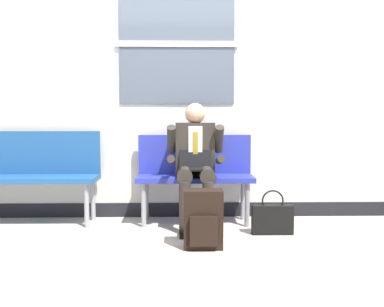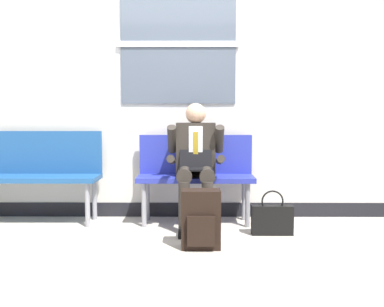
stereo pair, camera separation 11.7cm
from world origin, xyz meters
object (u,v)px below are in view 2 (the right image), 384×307
object	(u,v)px
bench_with_person	(196,171)
backpack	(201,220)
handbag	(272,219)
bench_empty	(37,169)
person_seated	(196,161)

from	to	relation	value
bench_with_person	backpack	world-z (taller)	bench_with_person
backpack	handbag	size ratio (longest dim) A/B	1.18
bench_empty	backpack	xyz separation A→B (m)	(1.73, -0.91, -0.32)
person_seated	handbag	bearing A→B (deg)	-22.52
bench_with_person	bench_empty	xyz separation A→B (m)	(-1.68, 0.00, 0.02)
bench_empty	handbag	bearing A→B (deg)	-11.83
handbag	bench_with_person	bearing A→B (deg)	145.37
person_seated	backpack	distance (m)	0.83
person_seated	handbag	size ratio (longest dim) A/B	2.95
bench_empty	backpack	world-z (taller)	bench_empty
bench_with_person	bench_empty	bearing A→B (deg)	179.84
bench_empty	person_seated	xyz separation A→B (m)	(1.68, -0.20, 0.11)
bench_with_person	person_seated	distance (m)	0.23
bench_empty	person_seated	world-z (taller)	person_seated
backpack	handbag	world-z (taller)	backpack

